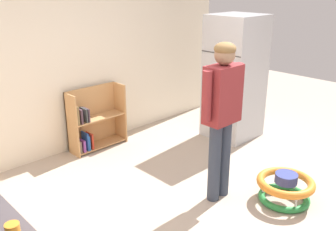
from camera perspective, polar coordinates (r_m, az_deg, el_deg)
The scene contains 7 objects.
ground_plane at distance 3.99m, azimuth 6.25°, elevation -14.23°, with size 12.00×12.00×0.00m, color #B3A290.
back_wall at distance 5.18m, azimuth -13.50°, elevation 9.60°, with size 5.20×0.06×2.70m, color silver.
refrigerator at distance 5.56m, azimuth 10.03°, elevation 5.68°, with size 0.73×0.68×1.78m.
bookshelf at distance 5.30m, azimuth -11.35°, elevation -1.04°, with size 0.80×0.28×0.85m.
standing_person at distance 3.81m, azimuth 8.17°, elevation 1.04°, with size 0.57×0.22×1.68m.
baby_walker at distance 4.24m, azimuth 17.29°, elevation -10.36°, with size 0.60×0.60×0.32m.
orange_cup at distance 2.29m, azimuth -22.42°, elevation -15.90°, with size 0.08×0.08×0.10m, color orange.
Camera 1 is at (-2.57, -2.07, 2.23)m, focal length 40.29 mm.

